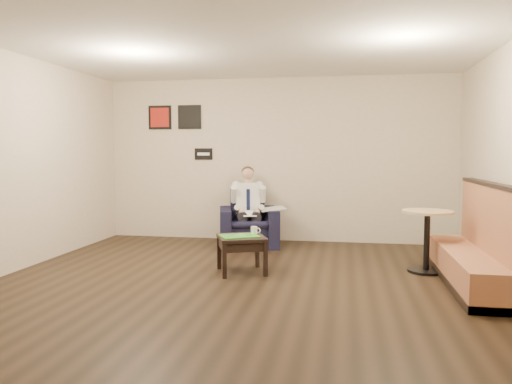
% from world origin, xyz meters
% --- Properties ---
extents(ground, '(6.00, 6.00, 0.00)m').
position_xyz_m(ground, '(0.00, 0.00, 0.00)').
color(ground, black).
rests_on(ground, ground).
extents(wall_back, '(6.00, 0.02, 2.80)m').
position_xyz_m(wall_back, '(0.00, 3.00, 1.40)').
color(wall_back, beige).
rests_on(wall_back, ground).
extents(wall_front, '(6.00, 0.02, 2.80)m').
position_xyz_m(wall_front, '(0.00, -3.00, 1.40)').
color(wall_front, beige).
rests_on(wall_front, ground).
extents(wall_left, '(0.02, 6.00, 2.80)m').
position_xyz_m(wall_left, '(-3.00, 0.00, 1.40)').
color(wall_left, beige).
rests_on(wall_left, ground).
extents(ceiling, '(6.00, 6.00, 0.02)m').
position_xyz_m(ceiling, '(0.00, 0.00, 2.80)').
color(ceiling, white).
rests_on(ceiling, wall_back).
extents(seating_sign, '(0.32, 0.02, 0.20)m').
position_xyz_m(seating_sign, '(-1.30, 2.98, 1.50)').
color(seating_sign, black).
rests_on(seating_sign, wall_back).
extents(art_print_left, '(0.42, 0.03, 0.42)m').
position_xyz_m(art_print_left, '(-2.10, 2.98, 2.15)').
color(art_print_left, '#A91E14').
rests_on(art_print_left, wall_back).
extents(art_print_right, '(0.42, 0.03, 0.42)m').
position_xyz_m(art_print_right, '(-1.55, 2.98, 2.15)').
color(art_print_right, black).
rests_on(art_print_right, wall_back).
extents(armchair, '(1.13, 1.13, 0.90)m').
position_xyz_m(armchair, '(-0.38, 2.42, 0.45)').
color(armchair, black).
rests_on(armchair, ground).
extents(seated_man, '(0.79, 1.00, 1.24)m').
position_xyz_m(seated_man, '(-0.35, 2.31, 0.62)').
color(seated_man, silver).
rests_on(seated_man, armchair).
extents(lap_papers, '(0.29, 0.34, 0.01)m').
position_xyz_m(lap_papers, '(-0.33, 2.22, 0.56)').
color(lap_papers, white).
rests_on(lap_papers, seated_man).
extents(newspaper, '(0.52, 0.59, 0.01)m').
position_xyz_m(newspaper, '(0.01, 2.42, 0.62)').
color(newspaper, silver).
rests_on(newspaper, armchair).
extents(side_table, '(0.74, 0.74, 0.47)m').
position_xyz_m(side_table, '(-0.12, 0.59, 0.23)').
color(side_table, black).
rests_on(side_table, ground).
extents(green_folder, '(0.57, 0.52, 0.01)m').
position_xyz_m(green_folder, '(-0.14, 0.56, 0.48)').
color(green_folder, green).
rests_on(green_folder, side_table).
extents(coffee_mug, '(0.11, 0.11, 0.10)m').
position_xyz_m(coffee_mug, '(0.01, 0.77, 0.52)').
color(coffee_mug, white).
rests_on(coffee_mug, side_table).
extents(smartphone, '(0.16, 0.10, 0.01)m').
position_xyz_m(smartphone, '(-0.13, 0.76, 0.47)').
color(smartphone, black).
rests_on(smartphone, side_table).
extents(banquette, '(0.54, 2.28, 1.17)m').
position_xyz_m(banquette, '(2.59, 0.46, 0.58)').
color(banquette, '#9F5F3D').
rests_on(banquette, ground).
extents(cafe_table, '(0.70, 0.70, 0.79)m').
position_xyz_m(cafe_table, '(2.20, 1.03, 0.40)').
color(cafe_table, tan).
rests_on(cafe_table, ground).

